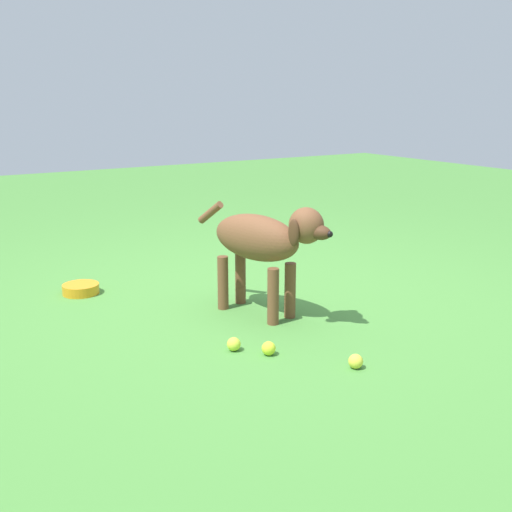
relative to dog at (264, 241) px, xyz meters
name	(u,v)px	position (x,y,z in m)	size (l,w,h in m)	color
ground	(254,302)	(0.21, -0.07, -0.42)	(14.00, 14.00, 0.00)	#478438
dog	(264,241)	(0.00, 0.00, 0.00)	(0.91, 0.39, 0.63)	brown
tennis_ball_0	(269,348)	(-0.48, 0.27, -0.39)	(0.07, 0.07, 0.07)	#CDE52F
tennis_ball_1	(356,361)	(-0.80, 0.03, -0.39)	(0.07, 0.07, 0.07)	#D7D53F
tennis_ball_2	(234,344)	(-0.35, 0.39, -0.39)	(0.07, 0.07, 0.07)	#CAE23B
water_bowl	(81,289)	(0.91, 0.74, -0.39)	(0.22, 0.22, 0.06)	orange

